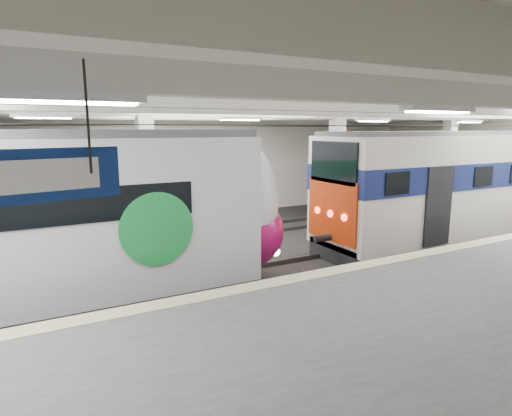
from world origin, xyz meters
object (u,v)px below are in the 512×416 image
modern_emu (45,227)px  far_train (4,199)px  older_rer (464,184)px  wayfinding_sign (8,176)px

modern_emu → far_train: 5.60m
older_rer → wayfinding_sign: bearing=-155.7°
modern_emu → wayfinding_sign: 7.45m
wayfinding_sign → older_rer: bearing=12.4°
modern_emu → older_rer: modern_emu is taller
modern_emu → far_train: modern_emu is taller
far_train → wayfinding_sign: size_ratio=7.21×
far_train → older_rer: bearing=-16.5°
modern_emu → older_rer: 15.49m
older_rer → wayfinding_sign: size_ratio=7.32×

